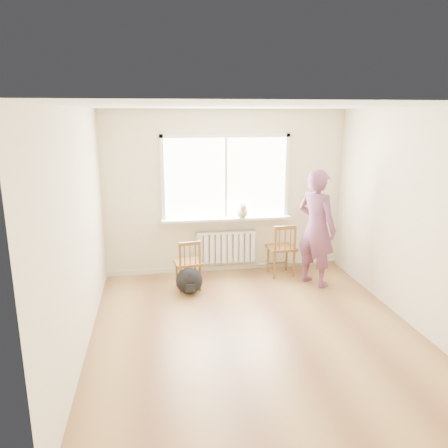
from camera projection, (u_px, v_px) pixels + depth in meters
name	position (u px, v px, depth m)	size (l,w,h in m)	color
floor	(255.00, 331.00, 5.41)	(4.50, 4.50, 0.00)	#9E7441
ceiling	(259.00, 106.00, 4.75)	(4.50, 4.50, 0.00)	white
back_wall	(225.00, 193.00, 7.23)	(4.00, 0.01, 2.70)	beige
window	(226.00, 174.00, 7.13)	(2.12, 0.05, 1.42)	white
windowsill	(227.00, 219.00, 7.23)	(2.15, 0.22, 0.04)	white
radiator	(226.00, 247.00, 7.37)	(1.00, 0.12, 0.55)	white
heating_pipe	(296.00, 262.00, 7.68)	(0.04, 0.04, 1.40)	silver
baseboard	(226.00, 267.00, 7.54)	(4.00, 0.03, 0.08)	beige
chair_left	(189.00, 265.00, 6.61)	(0.44, 0.43, 0.79)	brown
chair_right	(282.00, 250.00, 7.17)	(0.46, 0.44, 0.89)	brown
person	(316.00, 228.00, 6.72)	(0.66, 0.44, 1.82)	#CD4457
cat	(242.00, 211.00, 7.15)	(0.20, 0.42, 0.28)	beige
backpack	(189.00, 281.00, 6.50)	(0.40, 0.30, 0.40)	black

